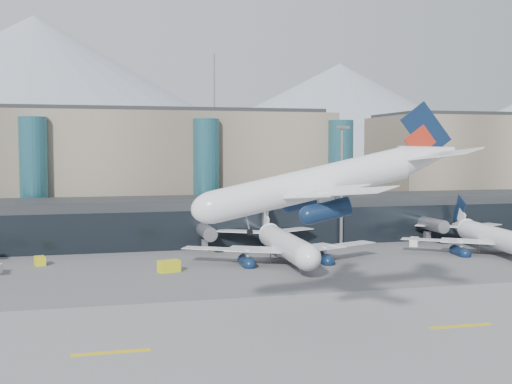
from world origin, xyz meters
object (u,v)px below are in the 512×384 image
jet_parked_right (486,229)px  veh_d (414,242)px  lightmast_mid (342,178)px  hero_jet (335,172)px  veh_g (285,253)px  jet_parked_mid (281,235)px  veh_h (169,266)px  veh_b (40,261)px

jet_parked_right → veh_d: size_ratio=11.71×
lightmast_mid → hero_jet: (-24.76, -60.32, 3.69)m
hero_jet → veh_g: (8.47, 48.22, -17.32)m
jet_parked_right → veh_d: bearing=53.5°
jet_parked_mid → jet_parked_right: 43.04m
veh_g → veh_h: bearing=-96.8°
lightmast_mid → jet_parked_right: lightmast_mid is taller
veh_b → veh_g: bearing=-106.7°
hero_jet → veh_d: hero_jet is taller
jet_parked_mid → hero_jet: bearing=173.7°
jet_parked_mid → veh_d: size_ratio=12.29×
lightmast_mid → jet_parked_mid: (-18.05, -15.43, -9.71)m
hero_jet → lightmast_mid: bearing=75.2°
lightmast_mid → veh_h: size_ratio=7.14×
veh_b → veh_d: (75.75, 4.44, 0.11)m
veh_d → veh_h: veh_h is taller
lightmast_mid → jet_parked_mid: lightmast_mid is taller
veh_d → veh_b: bearing=127.0°
jet_parked_right → veh_h: size_ratio=10.27×
jet_parked_mid → veh_b: (-43.10, 5.79, -3.93)m
hero_jet → veh_b: hero_jet is taller
hero_jet → veh_d: size_ratio=10.28×
veh_d → veh_h: size_ratio=0.88×
veh_d → veh_g: bearing=136.3°
jet_parked_mid → veh_h: jet_parked_mid is taller
veh_b → veh_d: size_ratio=0.86×
jet_parked_right → veh_d: 15.07m
veh_g → veh_h: veh_h is taller
jet_parked_mid → veh_h: bearing=108.2°
hero_jet → veh_h: hero_jet is taller
veh_g → jet_parked_right: bearing=56.3°
jet_parked_right → veh_g: bearing=93.5°
veh_d → hero_jet: bearing=178.2°
veh_h → veh_d: bearing=-0.2°
jet_parked_mid → veh_g: size_ratio=14.18×
veh_b → veh_d: veh_d is taller
jet_parked_right → veh_b: size_ratio=13.55×
veh_b → veh_h: size_ratio=0.76×
veh_b → lightmast_mid: bearing=-94.6°
hero_jet → veh_h: 44.85m
veh_b → jet_parked_right: bearing=-107.5°
jet_parked_mid → jet_parked_right: size_ratio=1.05×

